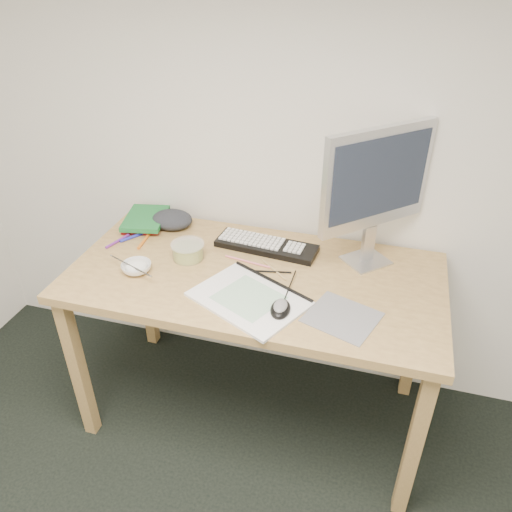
{
  "coord_description": "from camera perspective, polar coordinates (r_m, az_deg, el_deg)",
  "views": [
    {
      "loc": [
        0.14,
        -0.06,
        1.81
      ],
      "look_at": [
        -0.29,
        1.43,
        0.83
      ],
      "focal_mm": 35.0,
      "sensor_mm": 36.0,
      "label": 1
    }
  ],
  "objects": [
    {
      "name": "sketchpad",
      "position": [
        1.74,
        -0.84,
        -4.92
      ],
      "size": [
        0.46,
        0.41,
        0.01
      ],
      "primitive_type": "cube",
      "rotation": [
        0.0,
        0.0,
        -0.46
      ],
      "color": "white",
      "rests_on": "desk"
    },
    {
      "name": "pencil_black",
      "position": [
        1.88,
        1.36,
        -1.78
      ],
      "size": [
        0.18,
        0.04,
        0.01
      ],
      "primitive_type": "cylinder",
      "rotation": [
        0.0,
        1.57,
        0.2
      ],
      "color": "black",
      "rests_on": "desk"
    },
    {
      "name": "fruit_tub",
      "position": [
        1.97,
        -7.78,
        0.59
      ],
      "size": [
        0.14,
        0.14,
        0.06
      ],
      "primitive_type": "cylinder",
      "rotation": [
        0.0,
        0.0,
        0.06
      ],
      "color": "#EACC52",
      "rests_on": "desk"
    },
    {
      "name": "pencil_pink",
      "position": [
        1.94,
        -1.0,
        -0.63
      ],
      "size": [
        0.19,
        0.04,
        0.01
      ],
      "primitive_type": "cylinder",
      "rotation": [
        0.0,
        1.57,
        -0.17
      ],
      "color": "pink",
      "rests_on": "desk"
    },
    {
      "name": "cloth_lump",
      "position": [
        2.21,
        -9.58,
        4.12
      ],
      "size": [
        0.18,
        0.16,
        0.06
      ],
      "primitive_type": "ellipsoid",
      "rotation": [
        0.0,
        0.0,
        -0.23
      ],
      "color": "#27292F",
      "rests_on": "desk"
    },
    {
      "name": "keyboard",
      "position": [
        2.02,
        1.2,
        1.17
      ],
      "size": [
        0.42,
        0.17,
        0.02
      ],
      "primitive_type": "cube",
      "rotation": [
        0.0,
        0.0,
        -0.09
      ],
      "color": "black",
      "rests_on": "desk"
    },
    {
      "name": "pencil_tan",
      "position": [
        1.9,
        2.04,
        -1.56
      ],
      "size": [
        0.13,
        0.11,
        0.01
      ],
      "primitive_type": "cylinder",
      "rotation": [
        0.0,
        1.57,
        -0.73
      ],
      "color": "tan",
      "rests_on": "desk"
    },
    {
      "name": "marker_purple",
      "position": [
        2.15,
        -15.54,
        1.66
      ],
      "size": [
        0.05,
        0.12,
        0.01
      ],
      "primitive_type": "cylinder",
      "rotation": [
        0.0,
        1.57,
        1.26
      ],
      "color": "#6F2792",
      "rests_on": "desk"
    },
    {
      "name": "chopsticks",
      "position": [
        1.91,
        -14.14,
        -1.08
      ],
      "size": [
        0.21,
        0.1,
        0.02
      ],
      "primitive_type": "cylinder",
      "rotation": [
        0.0,
        1.57,
        -0.39
      ],
      "color": "silver",
      "rests_on": "rice_bowl"
    },
    {
      "name": "desk",
      "position": [
        1.93,
        -0.15,
        -4.02
      ],
      "size": [
        1.4,
        0.7,
        0.75
      ],
      "color": "tan",
      "rests_on": "ground"
    },
    {
      "name": "marker_blue",
      "position": [
        2.17,
        -13.67,
        2.22
      ],
      "size": [
        0.09,
        0.12,
        0.01
      ],
      "primitive_type": "cylinder",
      "rotation": [
        0.0,
        1.57,
        0.98
      ],
      "color": "#222BB8",
      "rests_on": "desk"
    },
    {
      "name": "mouse",
      "position": [
        1.67,
        2.82,
        -5.75
      ],
      "size": [
        0.07,
        0.11,
        0.04
      ],
      "primitive_type": "ellipsoid",
      "rotation": [
        0.0,
        0.0,
        0.05
      ],
      "color": "black",
      "rests_on": "sketchpad"
    },
    {
      "name": "mousepad",
      "position": [
        1.69,
        9.81,
        -6.91
      ],
      "size": [
        0.27,
        0.26,
        0.0
      ],
      "primitive_type": "cube",
      "rotation": [
        0.0,
        0.0,
        -0.34
      ],
      "color": "slate",
      "rests_on": "desk"
    },
    {
      "name": "monitor",
      "position": [
        1.84,
        13.63,
        8.22
      ],
      "size": [
        0.35,
        0.34,
        0.54
      ],
      "rotation": [
        0.0,
        0.0,
        0.78
      ],
      "color": "silver",
      "rests_on": "desk"
    },
    {
      "name": "book_green",
      "position": [
        2.24,
        -12.52,
        4.23
      ],
      "size": [
        0.21,
        0.26,
        0.02
      ],
      "primitive_type": "cube",
      "rotation": [
        0.0,
        0.0,
        0.2
      ],
      "color": "#1C7032",
      "rests_on": "book_red"
    },
    {
      "name": "marker_orange",
      "position": [
        2.12,
        -12.67,
        1.74
      ],
      "size": [
        0.02,
        0.13,
        0.01
      ],
      "primitive_type": "cylinder",
      "rotation": [
        0.0,
        1.57,
        1.66
      ],
      "color": "orange",
      "rests_on": "desk"
    },
    {
      "name": "rice_bowl",
      "position": [
        1.93,
        -13.49,
        -1.32
      ],
      "size": [
        0.14,
        0.14,
        0.04
      ],
      "primitive_type": "imported",
      "rotation": [
        0.0,
        0.0,
        -0.27
      ],
      "color": "white",
      "rests_on": "desk"
    },
    {
      "name": "book_red",
      "position": [
        2.26,
        -12.62,
        3.9
      ],
      "size": [
        0.21,
        0.25,
        0.02
      ],
      "primitive_type": "cube",
      "rotation": [
        0.0,
        0.0,
        0.26
      ],
      "color": "maroon",
      "rests_on": "desk"
    }
  ]
}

